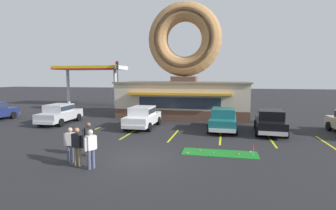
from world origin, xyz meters
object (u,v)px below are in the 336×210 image
at_px(car_teal, 223,118).
at_px(pedestrian_clipboard_woman, 91,147).
at_px(car_black, 270,120).
at_px(traffic_light_pole, 118,78).
at_px(putting_flag_pin, 255,148).
at_px(car_silver, 60,113).
at_px(trash_bin, 260,117).
at_px(pedestrian_blue_sweater_man, 89,138).
at_px(car_white, 143,116).
at_px(pedestrian_hooded_kid, 77,145).
at_px(golf_ball, 213,152).
at_px(pedestrian_leather_jacket_man, 71,143).

xyz_separation_m(car_teal, pedestrian_clipboard_woman, (-5.27, -9.20, 0.04)).
bearing_deg(car_teal, car_black, -4.59).
relative_size(car_teal, traffic_light_pole, 0.79).
bearing_deg(car_black, putting_flag_pin, -105.50).
bearing_deg(car_black, car_teal, 175.41).
xyz_separation_m(car_silver, trash_bin, (16.15, 4.03, -0.37)).
distance_m(pedestrian_blue_sweater_man, pedestrian_clipboard_woman, 1.88).
bearing_deg(car_white, pedestrian_hooded_kid, -90.61).
height_order(car_silver, pedestrian_blue_sweater_man, pedestrian_blue_sweater_man).
bearing_deg(pedestrian_hooded_kid, golf_ball, 29.14).
xyz_separation_m(car_teal, trash_bin, (3.04, 4.08, -0.37)).
relative_size(trash_bin, traffic_light_pole, 0.17).
bearing_deg(car_white, putting_flag_pin, -38.00).
xyz_separation_m(car_teal, pedestrian_blue_sweater_man, (-6.25, -7.59, 0.03)).
xyz_separation_m(pedestrian_blue_sweater_man, pedestrian_hooded_kid, (0.24, -1.40, 0.01)).
height_order(car_black, pedestrian_blue_sweater_man, pedestrian_blue_sweater_man).
xyz_separation_m(car_black, pedestrian_blue_sweater_man, (-9.37, -7.34, 0.03)).
distance_m(putting_flag_pin, pedestrian_leather_jacket_man, 8.52).
bearing_deg(pedestrian_leather_jacket_man, car_black, 40.65).
relative_size(car_black, pedestrian_clipboard_woman, 2.83).
bearing_deg(pedestrian_clipboard_woman, traffic_light_pole, 110.14).
xyz_separation_m(pedestrian_hooded_kid, pedestrian_clipboard_woman, (0.74, -0.21, -0.01)).
relative_size(putting_flag_pin, car_silver, 0.12).
bearing_deg(traffic_light_pole, trash_bin, -25.04).
bearing_deg(trash_bin, car_black, -89.04).
bearing_deg(trash_bin, pedestrian_clipboard_woman, -122.04).
height_order(pedestrian_hooded_kid, pedestrian_clipboard_woman, pedestrian_hooded_kid).
distance_m(car_white, pedestrian_leather_jacket_man, 8.42).
xyz_separation_m(golf_ball, pedestrian_leather_jacket_man, (-6.18, -2.72, 0.81)).
height_order(pedestrian_leather_jacket_man, traffic_light_pole, traffic_light_pole).
height_order(pedestrian_hooded_kid, traffic_light_pole, traffic_light_pole).
relative_size(golf_ball, putting_flag_pin, 0.08).
relative_size(golf_ball, car_silver, 0.01).
xyz_separation_m(pedestrian_clipboard_woman, traffic_light_pole, (-7.60, 20.72, 2.80)).
bearing_deg(pedestrian_hooded_kid, pedestrian_blue_sweater_man, 99.61).
bearing_deg(putting_flag_pin, golf_ball, 176.01).
bearing_deg(pedestrian_hooded_kid, car_white, 89.39).
bearing_deg(car_white, car_teal, 1.85).
xyz_separation_m(putting_flag_pin, pedestrian_leather_jacket_man, (-8.11, -2.58, 0.42)).
distance_m(golf_ball, putting_flag_pin, 1.98).
relative_size(car_teal, trash_bin, 4.71).
bearing_deg(pedestrian_blue_sweater_man, pedestrian_hooded_kid, -80.39).
xyz_separation_m(car_teal, car_silver, (-13.11, 0.04, 0.00)).
xyz_separation_m(car_silver, pedestrian_clipboard_woman, (7.84, -9.25, 0.04)).
xyz_separation_m(car_white, trash_bin, (8.96, 4.27, -0.37)).
bearing_deg(putting_flag_pin, pedestrian_hooded_kid, -158.38).
distance_m(car_teal, pedestrian_blue_sweater_man, 9.84).
bearing_deg(pedestrian_blue_sweater_man, car_black, 38.10).
xyz_separation_m(golf_ball, pedestrian_clipboard_woman, (-4.85, -3.33, 0.86)).
distance_m(golf_ball, car_black, 6.69).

